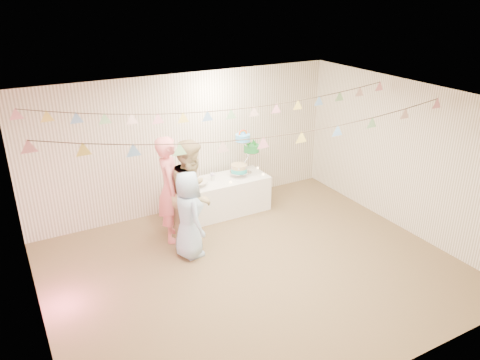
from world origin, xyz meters
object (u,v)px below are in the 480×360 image
cake_stand (245,149)px  person_adult_b (192,193)px  table (221,196)px  person_adult_a (170,189)px  person_child (188,215)px

cake_stand → person_adult_b: person_adult_b is taller
table → person_adult_a: (-1.15, -0.46, 0.57)m
person_adult_a → person_adult_b: 0.39m
person_adult_b → person_child: bearing=-171.8°
table → cake_stand: bearing=5.2°
person_adult_b → person_child: person_adult_b is taller
table → person_adult_a: bearing=-158.1°
person_child → cake_stand: bearing=-57.6°
person_adult_a → person_adult_b: (0.26, -0.29, -0.01)m
table → person_child: size_ratio=1.26×
person_adult_a → person_child: (0.04, -0.64, -0.20)m
person_adult_a → table: bearing=-49.3°
table → person_child: 1.61m
cake_stand → person_child: (-1.66, -1.15, -0.45)m
person_adult_a → person_child: bearing=-157.6°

